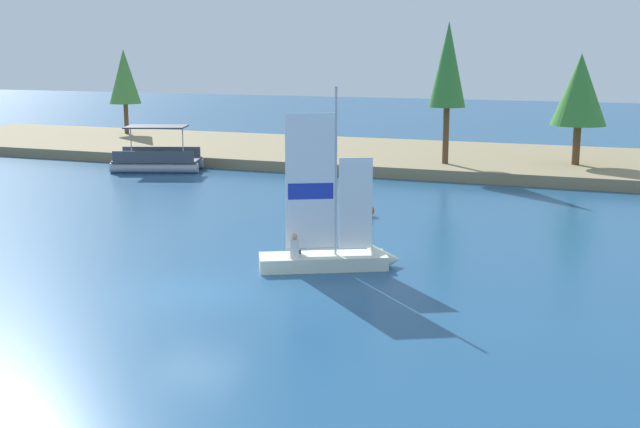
% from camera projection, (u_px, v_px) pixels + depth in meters
% --- Properties ---
extents(ground_plane, '(200.00, 200.00, 0.00)m').
position_uv_depth(ground_plane, '(198.00, 294.00, 23.80)').
color(ground_plane, navy).
extents(shore_bank, '(80.00, 14.71, 0.63)m').
position_uv_depth(shore_bank, '(437.00, 158.00, 51.55)').
color(shore_bank, '#897A56').
rests_on(shore_bank, ground).
extents(shoreline_tree_left, '(2.44, 2.44, 6.54)m').
position_uv_depth(shoreline_tree_left, '(124.00, 77.00, 62.91)').
color(shoreline_tree_left, brown).
rests_on(shoreline_tree_left, shore_bank).
extents(shoreline_tree_midleft, '(2.08, 2.08, 8.03)m').
position_uv_depth(shoreline_tree_midleft, '(448.00, 66.00, 45.67)').
color(shoreline_tree_midleft, brown).
rests_on(shoreline_tree_midleft, shore_bank).
extents(shoreline_tree_centre, '(3.11, 3.11, 6.26)m').
position_uv_depth(shoreline_tree_centre, '(580.00, 90.00, 45.49)').
color(shoreline_tree_centre, brown).
rests_on(shoreline_tree_centre, shore_bank).
extents(sailboat, '(4.70, 3.23, 6.25)m').
position_uv_depth(sailboat, '(343.00, 254.00, 26.57)').
color(sailboat, silver).
rests_on(sailboat, ground).
extents(pontoon_boat, '(5.69, 4.09, 2.66)m').
position_uv_depth(pontoon_boat, '(158.00, 159.00, 48.18)').
color(pontoon_boat, '#B2B2B7').
rests_on(pontoon_boat, ground).
extents(channel_buoy, '(0.49, 0.49, 0.49)m').
position_uv_depth(channel_buoy, '(369.00, 211.00, 34.92)').
color(channel_buoy, '#E54C19').
rests_on(channel_buoy, ground).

